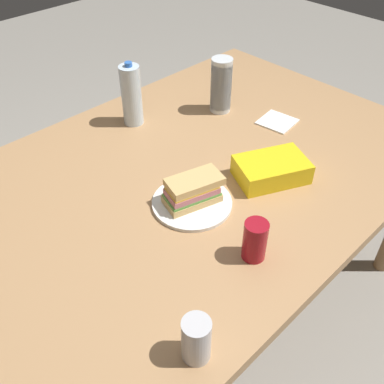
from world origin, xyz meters
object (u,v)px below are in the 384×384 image
at_px(soda_can_red, 255,240).
at_px(plastic_cup_stack, 221,85).
at_px(sandwich, 193,191).
at_px(paper_plate, 192,203).
at_px(chip_bag, 271,169).
at_px(water_bottle_tall, 131,95).
at_px(dining_table, 185,189).
at_px(soda_can_silver, 196,339).

bearing_deg(soda_can_red, plastic_cup_stack, 49.52).
distance_m(sandwich, plastic_cup_stack, 0.59).
relative_size(sandwich, soda_can_red, 1.65).
relative_size(paper_plate, chip_bag, 1.09).
bearing_deg(sandwich, soda_can_red, -96.62).
height_order(soda_can_red, water_bottle_tall, water_bottle_tall).
height_order(paper_plate, plastic_cup_stack, plastic_cup_stack).
bearing_deg(chip_bag, water_bottle_tall, -54.19).
relative_size(dining_table, soda_can_red, 14.92).
xyz_separation_m(plastic_cup_stack, soda_can_silver, (-0.83, -0.70, -0.05)).
bearing_deg(dining_table, sandwich, -124.61).
bearing_deg(soda_can_red, chip_bag, 30.30).
xyz_separation_m(soda_can_red, soda_can_silver, (-0.32, -0.10, 0.00)).
height_order(paper_plate, water_bottle_tall, water_bottle_tall).
relative_size(paper_plate, soda_can_red, 2.05).
height_order(dining_table, paper_plate, paper_plate).
xyz_separation_m(dining_table, water_bottle_tall, (0.08, 0.38, 0.19)).
bearing_deg(water_bottle_tall, soda_can_silver, -120.64).
distance_m(paper_plate, chip_bag, 0.30).
xyz_separation_m(water_bottle_tall, soda_can_silver, (-0.52, -0.87, -0.06)).
xyz_separation_m(dining_table, soda_can_silver, (-0.44, -0.49, 0.13)).
relative_size(chip_bag, water_bottle_tall, 0.92).
height_order(dining_table, sandwich, sandwich).
distance_m(dining_table, soda_can_silver, 0.67).
relative_size(soda_can_red, plastic_cup_stack, 0.55).
bearing_deg(soda_can_silver, soda_can_red, 17.14).
distance_m(dining_table, soda_can_red, 0.44).
bearing_deg(paper_plate, chip_bag, -17.56).
height_order(paper_plate, sandwich, sandwich).
xyz_separation_m(chip_bag, soda_can_silver, (-0.62, -0.28, 0.03)).
distance_m(water_bottle_tall, plastic_cup_stack, 0.36).
bearing_deg(plastic_cup_stack, water_bottle_tall, 151.21).
bearing_deg(soda_can_silver, chip_bag, 23.95).
xyz_separation_m(paper_plate, soda_can_red, (-0.03, -0.27, 0.06)).
height_order(paper_plate, soda_can_silver, soda_can_silver).
bearing_deg(soda_can_silver, plastic_cup_stack, 40.11).
height_order(water_bottle_tall, plastic_cup_stack, water_bottle_tall).
relative_size(soda_can_red, water_bottle_tall, 0.49).
bearing_deg(chip_bag, dining_table, -23.61).
xyz_separation_m(soda_can_red, plastic_cup_stack, (0.51, 0.60, 0.05)).
bearing_deg(sandwich, dining_table, 55.39).
bearing_deg(paper_plate, sandwich, 10.59).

